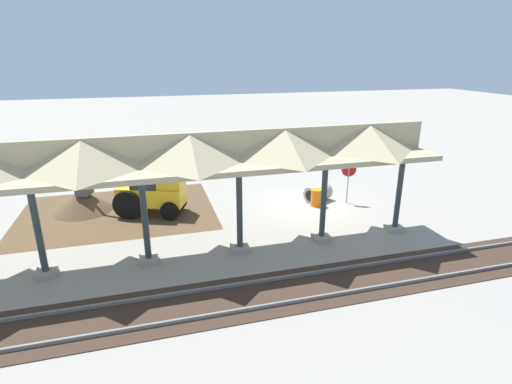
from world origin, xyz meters
TOP-DOWN VIEW (x-y plane):
  - ground_plane at (0.00, 0.00)m, footprint 120.00×120.00m
  - dirt_work_zone at (9.52, -1.68)m, footprint 9.41×7.00m
  - platform_canopy at (8.15, 3.99)m, footprint 22.72×3.20m
  - rail_tracks at (0.00, 7.31)m, footprint 60.00×2.58m
  - stop_sign at (-2.18, 0.25)m, footprint 0.73×0.28m
  - backhoe at (7.96, -1.05)m, footprint 5.37×3.08m
  - dirt_mound at (11.23, -2.37)m, footprint 5.88×5.88m
  - concrete_pipe at (-0.83, -0.46)m, footprint 1.64×1.43m
  - traffic_barrel at (-0.44, 0.18)m, footprint 0.56×0.56m

SIDE VIEW (x-z plane):
  - ground_plane at x=0.00m, z-range 0.00..0.00m
  - dirt_mound at x=11.23m, z-range -1.09..1.09m
  - dirt_work_zone at x=9.52m, z-range 0.00..0.01m
  - rail_tracks at x=0.00m, z-range -0.05..0.10m
  - concrete_pipe at x=-0.83m, z-range 0.00..0.90m
  - traffic_barrel at x=-0.44m, z-range 0.00..0.90m
  - backhoe at x=7.96m, z-range -0.15..2.67m
  - stop_sign at x=-2.18m, z-range 0.49..2.73m
  - platform_canopy at x=8.15m, z-range 1.72..6.62m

